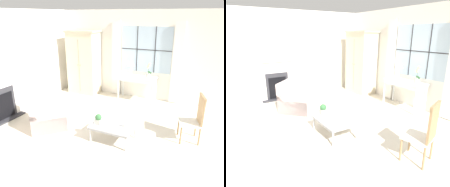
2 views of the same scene
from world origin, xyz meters
TOP-DOWN VIEW (x-y plane):
  - ground_plane at (0.00, 0.00)m, footprint 14.00×14.00m
  - wall_back_windowed at (0.00, 3.02)m, footprint 7.20×0.14m
  - wall_left at (-3.03, 0.60)m, footprint 0.06×7.20m
  - fireplace at (-2.91, -0.15)m, footprint 0.34×1.23m
  - armoire at (-2.10, 2.65)m, footprint 1.11×0.66m
  - console_table at (-0.15, 2.70)m, footprint 1.21×0.49m
  - table_lamp at (-0.37, 2.66)m, footprint 0.23×0.23m
  - potted_orchid at (0.18, 2.75)m, footprint 0.16×0.13m
  - armchair_upholstered at (-1.61, 0.04)m, footprint 1.24×1.24m
  - side_chair_wooden at (1.79, 0.90)m, footprint 0.55×0.55m
  - coffee_table at (0.17, 0.17)m, footprint 0.94×0.67m
  - potted_plant_small at (-0.14, 0.07)m, footprint 0.15×0.15m
  - pillar_candle at (0.44, 0.19)m, footprint 0.09×0.09m

SIDE VIEW (x-z plane):
  - ground_plane at x=0.00m, z-range 0.00..0.00m
  - armchair_upholstered at x=-1.61m, z-range -0.14..0.68m
  - coffee_table at x=0.17m, z-range 0.15..0.52m
  - pillar_candle at x=0.44m, z-range 0.37..0.50m
  - potted_plant_small at x=-0.14m, z-range 0.38..0.61m
  - side_chair_wooden at x=1.79m, z-range 0.05..1.12m
  - console_table at x=-0.15m, z-range 0.31..1.10m
  - fireplace at x=-2.91m, z-range -0.32..1.76m
  - potted_orchid at x=0.18m, z-range 0.73..1.19m
  - armoire at x=-2.10m, z-range 0.01..2.16m
  - table_lamp at x=-0.37m, z-range 0.94..1.47m
  - wall_back_windowed at x=0.00m, z-range -0.01..2.79m
  - wall_left at x=-3.03m, z-range 0.00..2.80m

